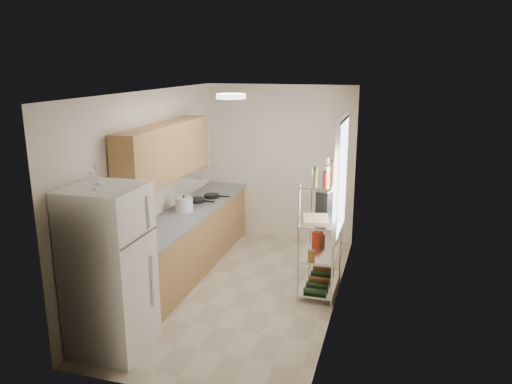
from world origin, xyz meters
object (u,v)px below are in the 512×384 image
Objects in this scene: refrigerator at (109,270)px; rice_cooker at (184,204)px; cutting_board at (316,219)px; espresso_machine at (326,200)px; frying_pan_large at (196,200)px.

refrigerator reaches higher than rice_cooker.
cutting_board is (1.82, 1.87, 0.14)m from refrigerator.
refrigerator reaches higher than espresso_machine.
rice_cooker is 0.61× the size of cutting_board.
cutting_board is at bearing -6.50° from rice_cooker.
refrigerator is 2.09m from rice_cooker.
refrigerator is 5.88× the size of espresso_machine.
espresso_machine is at bearing 82.34° from cutting_board.
espresso_machine is (1.87, 2.29, 0.28)m from refrigerator.
rice_cooker is at bearing -157.92° from espresso_machine.
frying_pan_large is at bearing 92.67° from refrigerator.
espresso_machine is (1.99, -0.31, 0.24)m from frying_pan_large.
cutting_board is at bearing -17.32° from frying_pan_large.
cutting_board is (1.94, -0.73, 0.10)m from frying_pan_large.
frying_pan_large is 0.66× the size of cutting_board.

